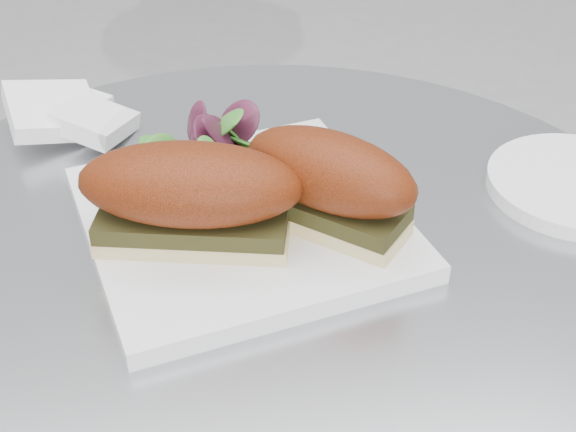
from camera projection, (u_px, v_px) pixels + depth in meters
The scene contains 5 objects.
plate at pixel (242, 222), 0.65m from camera, with size 0.24×0.24×0.02m, color white.
sandwich_left at pixel (191, 194), 0.59m from camera, with size 0.18×0.11×0.08m.
sandwich_right at pixel (329, 181), 0.61m from camera, with size 0.15×0.14×0.08m.
salad at pixel (211, 145), 0.68m from camera, with size 0.11×0.11×0.05m, color green, non-canonical shape.
napkin at pixel (75, 126), 0.77m from camera, with size 0.11×0.11×0.02m, color white, non-canonical shape.
Camera 1 is at (-0.06, -0.48, 1.12)m, focal length 50.00 mm.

